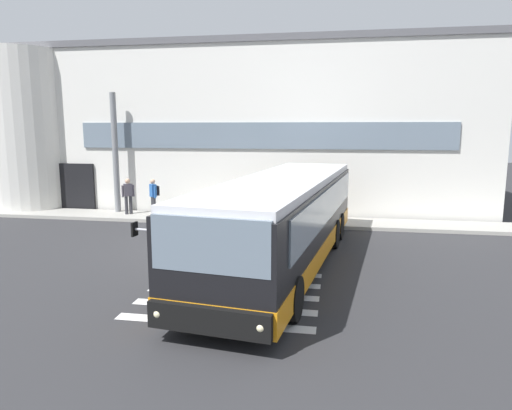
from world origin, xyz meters
name	(u,v)px	position (x,y,z in m)	size (l,w,h in m)	color
ground_plane	(203,248)	(0.00, 0.00, -0.01)	(80.00, 90.00, 0.02)	#2B2B2D
bay_paint_stripes	(232,294)	(2.00, -4.20, 0.00)	(4.40, 3.96, 0.01)	silver
terminal_building	(246,128)	(-0.70, 11.65, 4.12)	(25.22, 13.80, 8.26)	silver
boarding_curb	(233,219)	(0.00, 4.80, 0.07)	(27.42, 2.00, 0.15)	#9E9B93
entry_support_column	(115,153)	(-5.82, 5.40, 2.97)	(0.28, 0.28, 5.63)	slate
bus_main_foreground	(284,222)	(3.02, -1.54, 1.34)	(4.47, 11.87, 2.70)	black
passenger_near_column	(128,194)	(-5.02, 4.88, 1.08)	(0.48, 0.41, 1.68)	#2D2D33
passenger_by_doorway	(154,194)	(-3.77, 4.92, 1.11)	(0.51, 0.52, 1.68)	#2D2D33
safety_bollard_yellow	(294,218)	(2.88, 3.60, 0.45)	(0.18, 0.18, 0.90)	yellow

